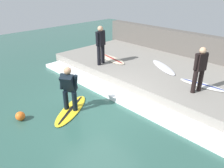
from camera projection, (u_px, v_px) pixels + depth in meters
ground_plane at (96, 109)px, 7.38m from camera, size 28.00×28.00×0.00m
concrete_ledge at (161, 73)px, 9.64m from camera, size 4.40×10.13×0.48m
back_wall at (190, 49)px, 10.94m from camera, size 0.50×10.63×1.64m
wave_foam_crest at (120, 96)px, 8.08m from camera, size 0.77×9.62×0.16m
surfboard_riding at (71, 110)px, 7.29m from camera, size 2.02×1.52×0.07m
surfer_riding at (69, 87)px, 6.92m from camera, size 0.62×0.62×1.49m
surfer_waiting_near at (200, 68)px, 7.14m from camera, size 0.51×0.33×1.57m
surfboard_waiting_near at (202, 85)px, 7.93m from camera, size 0.60×1.71×0.07m
surfer_waiting_far at (101, 43)px, 9.62m from camera, size 0.57×0.35×1.72m
surfboard_waiting_far at (113, 59)px, 10.54m from camera, size 0.91×1.85×0.07m
surfboard_spare at (163, 67)px, 9.57m from camera, size 1.40×1.91×0.06m
marker_buoy at (20, 116)px, 6.74m from camera, size 0.29×0.29×0.29m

